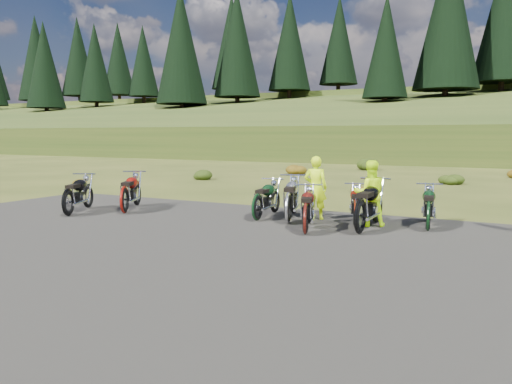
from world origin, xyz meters
The scene contains 37 objects.
ground centered at (0.00, 0.00, 0.00)m, with size 300.00×300.00×0.00m, color #354216.
gravel_pad centered at (0.00, -2.00, 0.00)m, with size 20.00×12.00×0.04m, color black.
hill_slope centered at (0.00, 50.00, 0.00)m, with size 300.00×46.00×3.00m, color #2D4115, non-canonical shape.
hill_plateau centered at (0.00, 110.00, 0.00)m, with size 300.00×90.00×9.17m, color #2D4115.
conifer_5 centered at (-105.00, 78.00, 18.16)m, with size 6.16×6.16×16.00m.
conifer_8 centered at (-87.00, 65.00, 18.57)m, with size 7.92×7.92×20.00m.
conifer_9 centered at (-81.00, 71.00, 19.26)m, with size 7.48×7.48×19.00m.
conifer_10 centered at (-75.00, 77.00, 19.16)m, with size 7.04×7.04×18.00m.
conifer_11 centered at (-69.00, 52.00, 14.47)m, with size 6.60×6.60×17.00m.
conifer_12 centered at (-63.00, 58.00, 15.17)m, with size 6.16×6.16×16.00m.
conifer_13 centered at (-57.00, 64.00, 15.86)m, with size 5.72×5.72×15.00m.
conifer_14 centered at (-51.00, 70.00, 16.55)m, with size 5.28×5.28×14.00m.
conifer_15 centered at (-45.00, 76.00, 20.16)m, with size 7.92×7.92×20.00m.
conifer_16 centered at (-39.00, 51.00, 15.28)m, with size 7.48×7.48×19.00m.
conifer_17 centered at (-33.00, 57.00, 15.97)m, with size 7.04×7.04×18.00m.
conifer_18 centered at (-27.00, 63.00, 16.66)m, with size 6.60×6.60×17.00m.
conifer_19 centered at (-21.00, 69.00, 17.36)m, with size 6.16×6.16×16.00m.
conifer_20 centered at (-15.00, 75.00, 17.65)m, with size 5.72×5.72×15.00m.
conifer_21 centered at (-9.00, 50.00, 12.56)m, with size 5.28×5.28×14.00m.
conifer_22 centered at (-3.00, 56.00, 16.77)m, with size 7.92×7.92×20.00m.
conifer_23 centered at (3.00, 62.00, 17.47)m, with size 7.48×7.48×19.00m.
shrub_0 centered at (-12.00, 6.00, 0.23)m, with size 0.77×0.77×0.45m, color brown.
shrub_1 centered at (-9.10, 11.30, 0.31)m, with size 1.03×1.03×0.61m, color black.
shrub_2 centered at (-6.20, 16.60, 0.38)m, with size 1.30×1.30×0.77m, color brown.
shrub_3 centered at (-3.30, 21.90, 0.46)m, with size 1.56×1.56×0.92m, color black.
shrub_4 centered at (-0.40, 9.20, 0.23)m, with size 0.77×0.77×0.45m, color brown.
shrub_5 centered at (2.50, 14.50, 0.31)m, with size 1.03×1.03×0.61m, color black.
motorcycle_0 centered at (-5.89, -0.23, 0.00)m, with size 2.16×0.72×1.13m, color black, non-canonical shape.
motorcycle_1 centered at (-4.80, 0.84, 0.00)m, with size 2.24×0.75×1.17m, color maroon, non-canonical shape.
motorcycle_2 centered at (-0.83, 1.53, 0.00)m, with size 2.03×0.68×1.06m, color black, non-canonical shape.
motorcycle_3 centered at (0.05, 1.53, 0.00)m, with size 2.27×0.76×1.19m, color #BCBCC1, non-canonical shape.
motorcycle_4 centered at (0.98, 0.40, 0.00)m, with size 2.04×0.68×1.07m, color #49110C, non-canonical shape.
motorcycle_5 centered at (2.07, 1.03, 0.00)m, with size 2.34×0.78×1.22m, color black, non-canonical shape.
motorcycle_6 centered at (1.71, 1.89, 0.00)m, with size 1.92×0.64×1.00m, color maroon, non-canonical shape.
motorcycle_7 centered at (3.39, 2.13, 0.00)m, with size 2.01×0.67×1.06m, color black, non-canonical shape.
person_middle centered at (0.43, 2.48, 0.85)m, with size 0.62×0.41×1.70m, color #CEFD0D.
person_right_a centered at (1.99, 2.14, 0.82)m, with size 0.80×0.62×1.64m, color #CEFD0D.
Camera 1 is at (5.15, -10.05, 2.30)m, focal length 35.00 mm.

